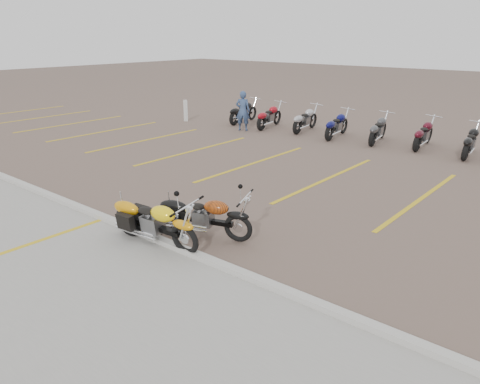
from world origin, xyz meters
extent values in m
plane|color=brown|center=(0.00, 0.00, 0.00)|extent=(100.00, 100.00, 0.00)
cube|color=#9E9B93|center=(0.00, -4.50, 0.01)|extent=(60.00, 5.00, 0.01)
cube|color=#ADAAA3|center=(0.00, -2.00, 0.06)|extent=(60.00, 0.18, 0.12)
torus|color=black|center=(0.41, -2.01, 0.32)|extent=(0.65, 0.16, 0.64)
torus|color=black|center=(-1.12, -2.13, 0.32)|extent=(0.69, 0.22, 0.68)
cube|color=black|center=(-0.36, -2.07, 0.38)|extent=(1.29, 0.22, 0.10)
cube|color=slate|center=(-0.41, -2.07, 0.44)|extent=(0.44, 0.33, 0.34)
ellipsoid|color=yellow|center=(-0.08, -2.05, 0.73)|extent=(0.60, 0.36, 0.30)
ellipsoid|color=black|center=(-0.53, -2.08, 0.69)|extent=(0.40, 0.29, 0.12)
torus|color=black|center=(0.81, -0.95, 0.30)|extent=(0.60, 0.29, 0.60)
torus|color=black|center=(-0.55, -1.40, 0.30)|extent=(0.66, 0.35, 0.64)
cube|color=black|center=(0.13, -1.18, 0.35)|extent=(1.18, 0.49, 0.09)
cube|color=slate|center=(0.08, -1.19, 0.41)|extent=(0.46, 0.39, 0.31)
ellipsoid|color=black|center=(0.37, -1.09, 0.68)|extent=(0.60, 0.45, 0.28)
ellipsoid|color=black|center=(-0.03, -1.23, 0.65)|extent=(0.42, 0.34, 0.11)
imported|color=navy|center=(-6.41, 7.93, 0.85)|extent=(0.73, 0.64, 1.69)
cube|color=silver|center=(-9.94, 7.92, 0.50)|extent=(0.20, 0.20, 1.00)
camera|label=1|loc=(6.34, -7.53, 4.00)|focal=35.00mm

